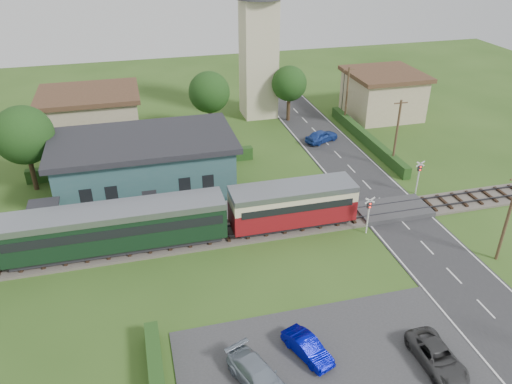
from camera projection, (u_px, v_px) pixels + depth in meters
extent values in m
plane|color=#2D4C19|center=(288.00, 242.00, 38.82)|extent=(120.00, 120.00, 0.00)
cube|color=#4C443D|center=(281.00, 227.00, 40.47)|extent=(76.00, 3.20, 0.20)
cube|color=#3F3F47|center=(283.00, 228.00, 39.70)|extent=(76.00, 0.08, 0.15)
cube|color=#3F3F47|center=(278.00, 219.00, 40.92)|extent=(76.00, 0.08, 0.15)
cube|color=#28282B|center=(404.00, 224.00, 41.01)|extent=(6.00, 70.00, 0.05)
cube|color=#333335|center=(328.00, 362.00, 28.32)|extent=(17.00, 9.00, 0.08)
cube|color=#333335|center=(393.00, 210.00, 42.60)|extent=(6.20, 3.40, 0.45)
cube|color=gray|center=(153.00, 222.00, 40.91)|extent=(30.00, 3.00, 0.45)
cube|color=beige|center=(46.00, 220.00, 38.46)|extent=(2.00, 2.00, 2.40)
cube|color=#232328|center=(43.00, 206.00, 37.84)|extent=(2.30, 2.30, 0.15)
cube|color=#2C5456|center=(146.00, 168.00, 44.76)|extent=(15.00, 8.00, 4.80)
cube|color=#232328|center=(142.00, 140.00, 43.48)|extent=(16.00, 9.00, 0.50)
cube|color=#232328|center=(150.00, 202.00, 42.06)|extent=(1.20, 0.12, 2.20)
cube|color=black|center=(86.00, 195.00, 40.33)|extent=(1.00, 0.12, 1.20)
cube|color=black|center=(111.00, 192.00, 40.77)|extent=(1.00, 0.12, 1.20)
cube|color=black|center=(185.00, 184.00, 42.09)|extent=(1.00, 0.12, 1.20)
cube|color=black|center=(208.00, 181.00, 42.53)|extent=(1.00, 0.12, 1.20)
cube|color=#232328|center=(292.00, 220.00, 40.43)|extent=(9.00, 2.20, 0.50)
cube|color=maroon|center=(292.00, 210.00, 39.95)|extent=(10.00, 2.80, 1.80)
cube|color=beige|center=(293.00, 196.00, 39.34)|extent=(10.00, 2.82, 0.90)
cube|color=black|center=(293.00, 200.00, 39.51)|extent=(9.00, 2.88, 0.60)
cube|color=gray|center=(293.00, 189.00, 39.02)|extent=(10.00, 2.90, 0.45)
cube|color=#232328|center=(120.00, 245.00, 37.44)|extent=(15.20, 2.20, 0.50)
cube|color=black|center=(117.00, 228.00, 36.72)|extent=(16.00, 2.80, 2.60)
cube|color=black|center=(116.00, 223.00, 36.52)|extent=(15.40, 2.86, 0.70)
cube|color=gray|center=(114.00, 212.00, 36.04)|extent=(16.00, 2.90, 0.50)
cube|color=beige|center=(259.00, 59.00, 60.21)|extent=(4.00, 4.00, 14.00)
cube|color=tan|center=(92.00, 118.00, 55.46)|extent=(10.00, 8.00, 5.00)
cube|color=#472D1E|center=(88.00, 94.00, 54.12)|extent=(10.80, 8.80, 0.50)
cube|color=tan|center=(382.00, 96.00, 62.31)|extent=(8.00, 8.00, 5.00)
cube|color=#472D1E|center=(385.00, 74.00, 60.97)|extent=(8.80, 8.80, 0.50)
cube|color=#193814|center=(366.00, 139.00, 55.19)|extent=(0.80, 18.00, 1.20)
cube|color=#193814|center=(145.00, 164.00, 49.42)|extent=(22.00, 0.80, 1.30)
cylinder|color=#332316|center=(32.00, 169.00, 45.27)|extent=(0.44, 0.44, 4.12)
sphere|color=#143311|center=(24.00, 135.00, 43.65)|extent=(5.20, 5.20, 5.20)
cylinder|color=#332316|center=(210.00, 119.00, 56.90)|extent=(0.44, 0.44, 3.85)
sphere|color=#143311|center=(209.00, 92.00, 55.39)|extent=(4.60, 4.60, 4.60)
cylinder|color=#332316|center=(288.00, 107.00, 60.86)|extent=(0.44, 0.44, 3.58)
sphere|color=#143311|center=(289.00, 83.00, 59.45)|extent=(4.20, 4.20, 4.20)
cylinder|color=#473321|center=(507.00, 219.00, 35.17)|extent=(0.22, 0.22, 7.00)
cylinder|color=#473321|center=(396.00, 134.00, 48.70)|extent=(0.22, 0.22, 7.00)
cube|color=#473321|center=(401.00, 103.00, 47.15)|extent=(1.40, 0.10, 0.10)
cylinder|color=#473321|center=(347.00, 97.00, 58.85)|extent=(0.22, 0.22, 7.00)
cube|color=#473321|center=(349.00, 70.00, 57.30)|extent=(1.40, 0.10, 0.10)
cylinder|color=silver|center=(368.00, 217.00, 39.16)|extent=(0.12, 0.12, 3.00)
cube|color=#232328|center=(369.00, 205.00, 38.63)|extent=(0.35, 0.18, 0.55)
sphere|color=#FF190C|center=(370.00, 204.00, 38.45)|extent=(0.14, 0.14, 0.14)
sphere|color=#FF190C|center=(370.00, 207.00, 38.60)|extent=(0.14, 0.14, 0.14)
cube|color=silver|center=(370.00, 200.00, 38.43)|extent=(0.84, 0.05, 0.55)
cube|color=silver|center=(370.00, 200.00, 38.43)|extent=(0.84, 0.05, 0.55)
cylinder|color=silver|center=(418.00, 179.00, 44.81)|extent=(0.12, 0.12, 3.00)
cube|color=#232328|center=(420.00, 168.00, 44.27)|extent=(0.35, 0.18, 0.55)
sphere|color=#FF190C|center=(421.00, 167.00, 44.10)|extent=(0.14, 0.14, 0.14)
sphere|color=#FF190C|center=(420.00, 170.00, 44.24)|extent=(0.14, 0.14, 0.14)
cube|color=silver|center=(421.00, 164.00, 44.08)|extent=(0.84, 0.05, 0.55)
cube|color=silver|center=(421.00, 164.00, 44.08)|extent=(0.84, 0.05, 0.55)
cylinder|color=#3F3F47|center=(17.00, 142.00, 49.69)|extent=(0.14, 0.14, 5.00)
sphere|color=orange|center=(11.00, 118.00, 48.48)|extent=(0.30, 0.30, 0.30)
cylinder|color=#3F3F47|center=(343.00, 91.00, 63.96)|extent=(0.14, 0.14, 5.00)
sphere|color=orange|center=(345.00, 72.00, 62.75)|extent=(0.30, 0.30, 0.30)
imported|color=#1F3F9A|center=(322.00, 136.00, 55.50)|extent=(4.29, 3.05, 1.36)
imported|color=#000592|center=(307.00, 348.00, 28.45)|extent=(2.39, 3.66, 1.14)
imported|color=#8793A2|center=(258.00, 376.00, 26.61)|extent=(3.28, 4.74, 1.27)
imported|color=#3A3A3B|center=(437.00, 356.00, 27.85)|extent=(2.04, 4.27, 1.18)
imported|color=gray|center=(254.00, 199.00, 42.08)|extent=(0.64, 0.47, 1.59)
imported|color=gray|center=(79.00, 216.00, 39.41)|extent=(0.85, 1.04, 1.98)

